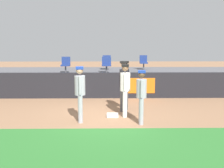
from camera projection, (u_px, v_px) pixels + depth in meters
The scene contains 13 objects.
ground_plane at pixel (106, 117), 9.09m from camera, with size 60.00×60.00×0.00m, color #936B4C.
grass_foreground_strip at pixel (105, 146), 6.43m from camera, with size 18.00×2.80×0.01m, color #2D722D.
first_base at pixel (112, 115), 9.15m from camera, with size 0.40×0.40×0.08m, color white.
player_fielder_home at pixel (125, 86), 9.06m from camera, with size 0.38×0.56×1.83m.
player_runner_visitor at pixel (141, 93), 8.20m from camera, with size 0.35×0.48×1.70m.
player_coach_visitor at pixel (80, 90), 8.40m from camera, with size 0.38×0.50×1.81m.
player_umpire at pixel (124, 82), 9.80m from camera, with size 0.49×0.49×1.89m.
field_wall at pixel (106, 85), 12.24m from camera, with size 18.00×0.26×1.20m.
bleacher_platform at pixel (106, 80), 14.79m from camera, with size 18.00×4.80×1.04m, color #59595E.
seat_back_right at pixel (144, 62), 15.34m from camera, with size 0.44×0.44×0.84m.
seat_front_left at pixel (66, 64), 13.49m from camera, with size 0.45×0.44×0.84m.
seat_back_center at pixel (107, 62), 15.31m from camera, with size 0.48×0.44×0.84m.
seat_front_center at pixel (107, 64), 13.53m from camera, with size 0.48×0.44×0.84m.
Camera 1 is at (0.09, -8.82, 2.51)m, focal length 41.63 mm.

